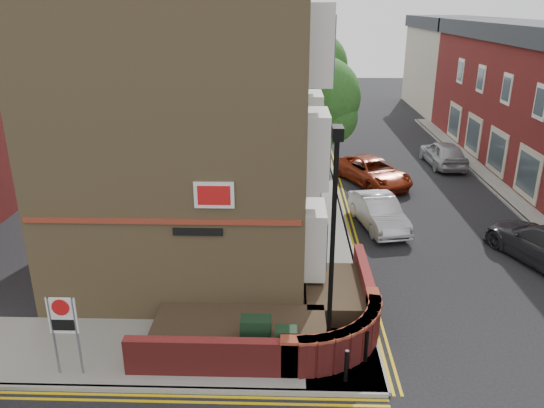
{
  "coord_description": "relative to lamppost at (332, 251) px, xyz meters",
  "views": [
    {
      "loc": [
        0.48,
        -10.51,
        8.98
      ],
      "look_at": [
        0.04,
        4.0,
        3.49
      ],
      "focal_mm": 35.0,
      "sensor_mm": 36.0,
      "label": 1
    }
  ],
  "objects": [
    {
      "name": "tree_far",
      "position": [
        0.4,
        28.85,
        1.57
      ],
      "size": [
        3.81,
        3.81,
        7.0
      ],
      "color": "#382B1E",
      "rests_on": "pavement_main"
    },
    {
      "name": "kerb_side",
      "position": [
        -5.1,
        -1.2,
        -3.28
      ],
      "size": [
        13.0,
        0.15,
        0.12
      ],
      "primitive_type": "cube",
      "color": "gray",
      "rests_on": "ground"
    },
    {
      "name": "kerb_main_far",
      "position": [
        9.4,
        11.8,
        -3.28
      ],
      "size": [
        0.15,
        40.0,
        0.12
      ],
      "primitive_type": "cube",
      "color": "gray",
      "rests_on": "ground"
    },
    {
      "name": "red_car_main",
      "position": [
        3.4,
        15.22,
        -2.65
      ],
      "size": [
        4.16,
        5.47,
        1.38
      ],
      "primitive_type": "imported",
      "rotation": [
        0.0,
        0.0,
        0.43
      ],
      "color": "maroon",
      "rests_on": "ground"
    },
    {
      "name": "yellow_lines_main",
      "position": [
        1.65,
        14.8,
        -3.34
      ],
      "size": [
        0.28,
        32.0,
        0.01
      ],
      "primitive_type": "cube",
      "color": "gold",
      "rests_on": "ground"
    },
    {
      "name": "utility_cabinet_small",
      "position": [
        -1.1,
        -0.2,
        -2.67
      ],
      "size": [
        0.55,
        0.4,
        1.1
      ],
      "primitive_type": "cube",
      "color": "black",
      "rests_on": "pavement_corner"
    },
    {
      "name": "pavement_main",
      "position": [
        0.4,
        14.8,
        -3.28
      ],
      "size": [
        2.0,
        32.0,
        0.12
      ],
      "primitive_type": "cube",
      "color": "gray",
      "rests_on": "ground"
    },
    {
      "name": "kerb_main_near",
      "position": [
        1.4,
        14.8,
        -3.28
      ],
      "size": [
        0.15,
        32.0,
        0.12
      ],
      "primitive_type": "cube",
      "color": "gray",
      "rests_on": "ground"
    },
    {
      "name": "garden_wall",
      "position": [
        -1.6,
        1.3,
        -3.34
      ],
      "size": [
        6.8,
        6.0,
        1.2
      ],
      "primitive_type": null,
      "color": "maroon",
      "rests_on": "ground"
    },
    {
      "name": "tree_mid",
      "position": [
        0.4,
        20.85,
        1.85
      ],
      "size": [
        4.03,
        4.03,
        7.42
      ],
      "color": "#382B1E",
      "rests_on": "pavement_main"
    },
    {
      "name": "far_terrace_cream",
      "position": [
        12.9,
        36.8,
        0.71
      ],
      "size": [
        5.4,
        12.4,
        8.0
      ],
      "color": "beige",
      "rests_on": "ground"
    },
    {
      "name": "silver_car_far",
      "position": [
        8.04,
        18.72,
        -2.59
      ],
      "size": [
        2.06,
        4.54,
        1.51
      ],
      "primitive_type": "imported",
      "rotation": [
        0.0,
        0.0,
        3.2
      ],
      "color": "#A5A8AD",
      "rests_on": "ground"
    },
    {
      "name": "ground",
      "position": [
        -1.6,
        -1.2,
        -3.34
      ],
      "size": [
        120.0,
        120.0,
        0.0
      ],
      "primitive_type": "plane",
      "color": "black",
      "rests_on": "ground"
    },
    {
      "name": "tree_near",
      "position": [
        0.4,
        12.85,
        1.36
      ],
      "size": [
        3.64,
        3.65,
        6.7
      ],
      "color": "#382B1E",
      "rests_on": "pavement_main"
    },
    {
      "name": "utility_cabinet_large",
      "position": [
        -1.9,
        0.1,
        -2.62
      ],
      "size": [
        0.8,
        0.45,
        1.2
      ],
      "primitive_type": "cube",
      "color": "black",
      "rests_on": "pavement_corner"
    },
    {
      "name": "yellow_lines_side",
      "position": [
        -5.1,
        -1.45,
        -3.34
      ],
      "size": [
        13.0,
        0.28,
        0.01
      ],
      "primitive_type": "cube",
      "color": "gold",
      "rests_on": "ground"
    },
    {
      "name": "corner_building",
      "position": [
        -4.44,
        6.8,
        2.88
      ],
      "size": [
        8.95,
        10.4,
        13.6
      ],
      "color": "olive",
      "rests_on": "ground"
    },
    {
      "name": "pavement_corner",
      "position": [
        -5.1,
        0.3,
        -3.28
      ],
      "size": [
        13.0,
        3.0,
        0.12
      ],
      "primitive_type": "cube",
      "color": "gray",
      "rests_on": "ground"
    },
    {
      "name": "bollard_far",
      "position": [
        1.0,
        -0.0,
        -2.77
      ],
      "size": [
        0.11,
        0.11,
        0.9
      ],
      "primitive_type": "cylinder",
      "color": "black",
      "rests_on": "pavement_corner"
    },
    {
      "name": "silver_car_near",
      "position": [
        2.79,
        9.38,
        -2.66
      ],
      "size": [
        2.24,
        4.36,
        1.37
      ],
      "primitive_type": "imported",
      "rotation": [
        0.0,
        0.0,
        0.2
      ],
      "color": "silver",
      "rests_on": "ground"
    },
    {
      "name": "bollard_near",
      "position": [
        0.4,
        -0.8,
        -2.77
      ],
      "size": [
        0.11,
        0.11,
        0.9
      ],
      "primitive_type": "cylinder",
      "color": "black",
      "rests_on": "pavement_corner"
    },
    {
      "name": "traffic_light_assembly",
      "position": [
        0.8,
        23.8,
        -0.56
      ],
      "size": [
        0.2,
        0.16,
        4.2
      ],
      "color": "black",
      "rests_on": "pavement_main"
    },
    {
      "name": "zone_sign",
      "position": [
        -6.6,
        -0.7,
        -1.7
      ],
      "size": [
        0.72,
        0.07,
        2.2
      ],
      "color": "slate",
      "rests_on": "pavement_corner"
    },
    {
      "name": "lamppost",
      "position": [
        0.0,
        0.0,
        0.0
      ],
      "size": [
        0.25,
        0.5,
        6.3
      ],
      "color": "black",
      "rests_on": "pavement_corner"
    }
  ]
}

